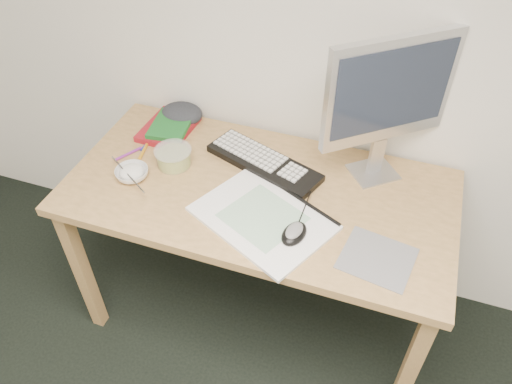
{
  "coord_description": "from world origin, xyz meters",
  "views": [
    {
      "loc": [
        0.41,
        0.18,
        1.98
      ],
      "look_at": [
        0.01,
        1.33,
        0.83
      ],
      "focal_mm": 35.0,
      "sensor_mm": 36.0,
      "label": 1
    }
  ],
  "objects_px": {
    "keyboard": "(264,163)",
    "sketchpad": "(263,218)",
    "monitor": "(389,95)",
    "rice_bowl": "(132,174)",
    "desk": "(258,205)"
  },
  "relations": [
    {
      "from": "keyboard",
      "to": "sketchpad",
      "type": "bearing_deg",
      "value": -52.36
    },
    {
      "from": "monitor",
      "to": "rice_bowl",
      "type": "height_order",
      "value": "monitor"
    },
    {
      "from": "desk",
      "to": "keyboard",
      "type": "bearing_deg",
      "value": 100.0
    },
    {
      "from": "keyboard",
      "to": "monitor",
      "type": "relative_size",
      "value": 0.84
    },
    {
      "from": "sketchpad",
      "to": "keyboard",
      "type": "xyz_separation_m",
      "value": [
        -0.09,
        0.27,
        0.01
      ]
    },
    {
      "from": "desk",
      "to": "sketchpad",
      "type": "distance_m",
      "value": 0.18
    },
    {
      "from": "sketchpad",
      "to": "keyboard",
      "type": "distance_m",
      "value": 0.28
    },
    {
      "from": "keyboard",
      "to": "monitor",
      "type": "distance_m",
      "value": 0.52
    },
    {
      "from": "keyboard",
      "to": "rice_bowl",
      "type": "distance_m",
      "value": 0.49
    },
    {
      "from": "desk",
      "to": "rice_bowl",
      "type": "bearing_deg",
      "value": -168.43
    },
    {
      "from": "sketchpad",
      "to": "rice_bowl",
      "type": "relative_size",
      "value": 3.61
    },
    {
      "from": "keyboard",
      "to": "monitor",
      "type": "height_order",
      "value": "monitor"
    },
    {
      "from": "keyboard",
      "to": "rice_bowl",
      "type": "xyz_separation_m",
      "value": [
        -0.44,
        -0.22,
        0.01
      ]
    },
    {
      "from": "keyboard",
      "to": "rice_bowl",
      "type": "relative_size",
      "value": 3.75
    },
    {
      "from": "sketchpad",
      "to": "monitor",
      "type": "relative_size",
      "value": 0.81
    }
  ]
}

